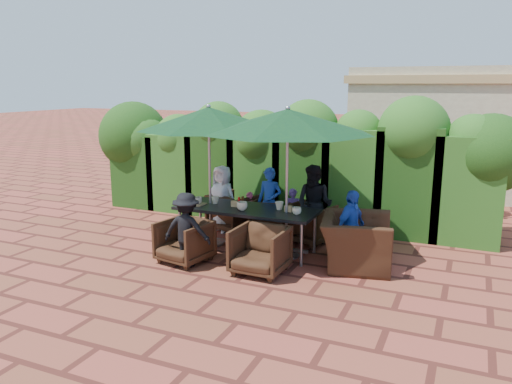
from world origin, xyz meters
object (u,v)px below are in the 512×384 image
at_px(chair_far_mid, 273,216).
at_px(chair_near_right, 260,248).
at_px(umbrella_right, 288,121).
at_px(chair_far_right, 310,221).
at_px(chair_near_left, 184,239).
at_px(umbrella_left, 209,119).
at_px(chair_end_right, 356,233).
at_px(dining_table, 246,212).
at_px(chair_far_left, 233,210).

height_order(chair_far_mid, chair_near_right, chair_near_right).
relative_size(umbrella_right, chair_far_mid, 3.67).
xyz_separation_m(umbrella_right, chair_far_mid, (-0.65, 1.03, -1.84)).
bearing_deg(chair_far_right, chair_near_left, 65.62).
height_order(chair_near_left, chair_near_right, chair_near_right).
distance_m(umbrella_left, chair_far_mid, 2.22).
height_order(chair_far_right, chair_end_right, chair_end_right).
bearing_deg(chair_near_left, dining_table, 64.09).
height_order(dining_table, chair_end_right, chair_end_right).
bearing_deg(chair_near_right, chair_end_right, 37.40).
xyz_separation_m(chair_near_right, chair_end_right, (1.24, 0.90, 0.13)).
height_order(chair_far_mid, chair_far_right, chair_far_right).
bearing_deg(chair_far_right, chair_near_right, 98.79).
distance_m(chair_near_left, chair_end_right, 2.71).
distance_m(umbrella_left, chair_near_left, 2.08).
xyz_separation_m(chair_far_left, chair_far_right, (1.59, -0.13, -0.02)).
distance_m(umbrella_left, umbrella_right, 1.45).
height_order(chair_near_left, chair_end_right, chair_end_right).
xyz_separation_m(dining_table, chair_end_right, (1.86, 0.03, -0.15)).
bearing_deg(umbrella_left, chair_far_left, 91.38).
bearing_deg(dining_table, chair_end_right, 1.03).
bearing_deg(chair_far_right, chair_far_left, 11.13).
xyz_separation_m(umbrella_left, chair_near_right, (1.35, -0.94, -1.82)).
bearing_deg(chair_near_left, chair_far_right, 60.12).
bearing_deg(chair_near_right, umbrella_right, 85.02).
bearing_deg(chair_end_right, chair_near_right, 114.57).
distance_m(umbrella_right, chair_near_right, 2.02).
relative_size(dining_table, chair_far_mid, 3.21).
height_order(umbrella_left, chair_near_right, umbrella_left).
bearing_deg(dining_table, umbrella_left, 174.84).
height_order(chair_far_right, chair_near_right, chair_near_right).
bearing_deg(chair_far_mid, chair_end_right, 146.76).
bearing_deg(umbrella_right, chair_end_right, 1.83).
xyz_separation_m(chair_far_right, chair_end_right, (1.02, -0.84, 0.14)).
distance_m(dining_table, chair_far_mid, 1.07).
xyz_separation_m(chair_far_right, chair_near_left, (-1.51, -1.78, -0.01)).
xyz_separation_m(dining_table, chair_near_right, (0.62, -0.87, -0.28)).
bearing_deg(chair_far_mid, dining_table, 81.82).
bearing_deg(chair_far_right, dining_table, 61.92).
height_order(chair_far_left, chair_far_right, chair_far_left).
bearing_deg(chair_end_right, chair_far_mid, 49.58).
height_order(dining_table, chair_near_right, chair_near_right).
bearing_deg(chair_near_right, umbrella_left, 146.60).
bearing_deg(chair_far_left, chair_near_right, 144.68).
height_order(dining_table, umbrella_right, umbrella_right).
height_order(umbrella_right, chair_end_right, umbrella_right).
bearing_deg(chair_near_right, chair_far_right, 84.15).
xyz_separation_m(chair_far_mid, chair_end_right, (1.79, -0.99, 0.15)).
bearing_deg(umbrella_right, chair_far_mid, 122.34).
relative_size(chair_near_right, chair_end_right, 0.65).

